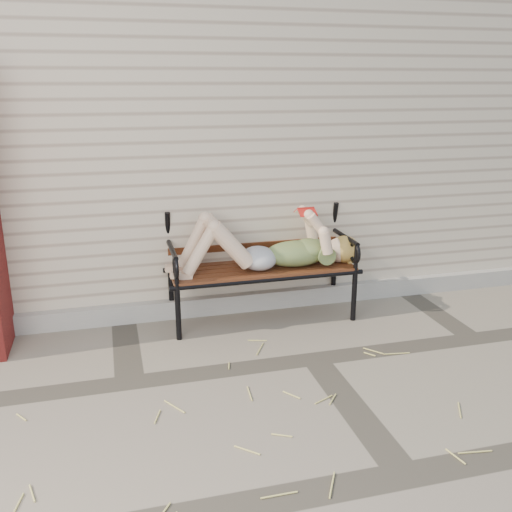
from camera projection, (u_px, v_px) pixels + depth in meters
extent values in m
plane|color=#796E5D|center=(315.00, 359.00, 3.93)|extent=(80.00, 80.00, 0.00)
cube|color=beige|center=(223.00, 112.00, 6.25)|extent=(8.00, 4.00, 3.00)
cube|color=#B0AB9F|center=(275.00, 299.00, 4.80)|extent=(8.00, 0.10, 0.15)
cylinder|color=black|center=(178.00, 313.00, 4.16)|extent=(0.04, 0.04, 0.42)
cylinder|color=black|center=(171.00, 293.00, 4.55)|extent=(0.04, 0.04, 0.42)
cylinder|color=black|center=(354.00, 295.00, 4.50)|extent=(0.04, 0.04, 0.42)
cylinder|color=black|center=(334.00, 278.00, 4.89)|extent=(0.04, 0.04, 0.42)
cube|color=brown|center=(262.00, 269.00, 4.47)|extent=(1.43, 0.46, 0.03)
cylinder|color=black|center=(270.00, 280.00, 4.28)|extent=(1.51, 0.04, 0.04)
cylinder|color=black|center=(255.00, 263.00, 4.67)|extent=(1.51, 0.04, 0.04)
torus|color=black|center=(252.00, 202.00, 4.62)|extent=(0.26, 0.03, 0.26)
ellipsoid|color=#0A3646|center=(296.00, 253.00, 4.47)|extent=(0.51, 0.29, 0.20)
ellipsoid|color=#0A3646|center=(309.00, 248.00, 4.49)|extent=(0.24, 0.28, 0.15)
ellipsoid|color=#AEAEB3|center=(259.00, 258.00, 4.40)|extent=(0.28, 0.32, 0.18)
sphere|color=beige|center=(339.00, 250.00, 4.56)|extent=(0.21, 0.21, 0.21)
ellipsoid|color=tan|center=(345.00, 249.00, 4.57)|extent=(0.24, 0.24, 0.22)
cube|color=#B11914|center=(306.00, 208.00, 4.38)|extent=(0.13, 0.02, 0.02)
cube|color=white|center=(307.00, 213.00, 4.35)|extent=(0.13, 0.08, 0.05)
cube|color=white|center=(304.00, 211.00, 4.43)|extent=(0.13, 0.08, 0.05)
cube|color=#B11914|center=(308.00, 212.00, 4.35)|extent=(0.14, 0.09, 0.05)
cube|color=#B11914|center=(304.00, 210.00, 4.43)|extent=(0.14, 0.09, 0.05)
cylinder|color=#CBBD63|center=(242.00, 465.00, 2.84)|extent=(0.03, 0.15, 0.01)
cylinder|color=#CBBD63|center=(171.00, 363.00, 3.87)|extent=(0.14, 0.03, 0.01)
cylinder|color=#CBBD63|center=(394.00, 433.00, 3.10)|extent=(0.06, 0.11, 0.01)
cylinder|color=#CBBD63|center=(355.00, 472.00, 2.79)|extent=(0.02, 0.15, 0.01)
cylinder|color=#CBBD63|center=(409.00, 341.00, 4.18)|extent=(0.11, 0.15, 0.01)
cylinder|color=#CBBD63|center=(387.00, 329.00, 4.39)|extent=(0.04, 0.15, 0.01)
cylinder|color=#CBBD63|center=(279.00, 371.00, 3.75)|extent=(0.05, 0.11, 0.01)
cylinder|color=#CBBD63|center=(264.00, 387.00, 3.55)|extent=(0.06, 0.14, 0.01)
cylinder|color=#CBBD63|center=(243.00, 456.00, 2.90)|extent=(0.12, 0.01, 0.01)
cylinder|color=#CBBD63|center=(262.00, 467.00, 2.82)|extent=(0.11, 0.06, 0.01)
cylinder|color=#CBBD63|center=(352.00, 380.00, 3.64)|extent=(0.07, 0.14, 0.01)
cylinder|color=#CBBD63|center=(127.00, 365.00, 3.83)|extent=(0.06, 0.13, 0.01)
cylinder|color=#CBBD63|center=(478.00, 363.00, 3.86)|extent=(0.09, 0.17, 0.01)
cylinder|color=#CBBD63|center=(127.00, 385.00, 3.58)|extent=(0.10, 0.09, 0.01)
cylinder|color=#CBBD63|center=(290.00, 405.00, 3.36)|extent=(0.07, 0.14, 0.01)
cylinder|color=#CBBD63|center=(128.00, 393.00, 3.49)|extent=(0.06, 0.09, 0.01)
cylinder|color=#CBBD63|center=(459.00, 409.00, 3.32)|extent=(0.10, 0.12, 0.01)
cylinder|color=#CBBD63|center=(291.00, 349.00, 4.05)|extent=(0.06, 0.11, 0.01)
cylinder|color=#CBBD63|center=(153.00, 438.00, 3.05)|extent=(0.08, 0.16, 0.01)
cylinder|color=#CBBD63|center=(246.00, 368.00, 3.79)|extent=(0.15, 0.08, 0.01)
cylinder|color=#CBBD63|center=(165.00, 368.00, 3.79)|extent=(0.09, 0.08, 0.01)
cylinder|color=#CBBD63|center=(79.00, 367.00, 3.81)|extent=(0.14, 0.07, 0.01)
cylinder|color=#CBBD63|center=(413.00, 393.00, 3.49)|extent=(0.10, 0.02, 0.01)
cylinder|color=#CBBD63|center=(333.00, 416.00, 3.25)|extent=(0.16, 0.11, 0.01)
cylinder|color=#CBBD63|center=(366.00, 406.00, 3.35)|extent=(0.12, 0.06, 0.01)
cylinder|color=#CBBD63|center=(118.00, 415.00, 3.26)|extent=(0.03, 0.16, 0.01)
cylinder|color=#CBBD63|center=(438.00, 351.00, 4.03)|extent=(0.16, 0.11, 0.01)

